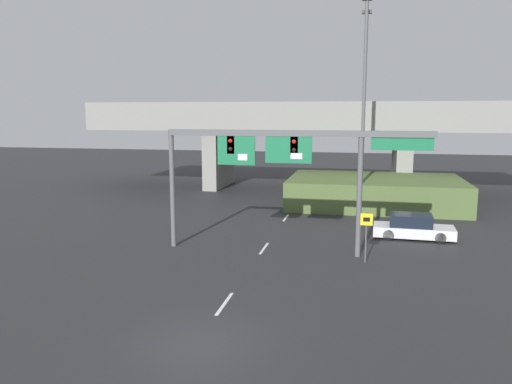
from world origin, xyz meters
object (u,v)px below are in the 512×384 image
object	(u,v)px
speed_limit_sign	(366,230)
highway_light_pole_near	(364,109)
parked_sedan_near_right	(413,227)
highway_light_pole_far	(364,103)
signal_gantry	(282,156)

from	to	relation	value
speed_limit_sign	highway_light_pole_near	size ratio (longest dim) A/B	0.18
speed_limit_sign	highway_light_pole_near	bearing A→B (deg)	91.14
speed_limit_sign	highway_light_pole_near	xyz separation A→B (m)	(-0.26, 13.20, 6.04)
parked_sedan_near_right	highway_light_pole_far	bearing A→B (deg)	116.30
signal_gantry	parked_sedan_near_right	world-z (taller)	signal_gantry
highway_light_pole_near	highway_light_pole_far	size ratio (longest dim) A/B	0.95
signal_gantry	speed_limit_sign	bearing A→B (deg)	-12.67
speed_limit_sign	parked_sedan_near_right	xyz separation A→B (m)	(2.79, 5.55, -1.00)
signal_gantry	highway_light_pole_far	world-z (taller)	highway_light_pole_far
signal_gantry	speed_limit_sign	size ratio (longest dim) A/B	5.43
highway_light_pole_near	parked_sedan_near_right	distance (m)	10.84
signal_gantry	parked_sedan_near_right	size ratio (longest dim) A/B	2.94
signal_gantry	highway_light_pole_near	xyz separation A→B (m)	(4.16, 12.21, 2.48)
parked_sedan_near_right	highway_light_pole_near	bearing A→B (deg)	114.34
speed_limit_sign	highway_light_pole_far	bearing A→B (deg)	91.26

